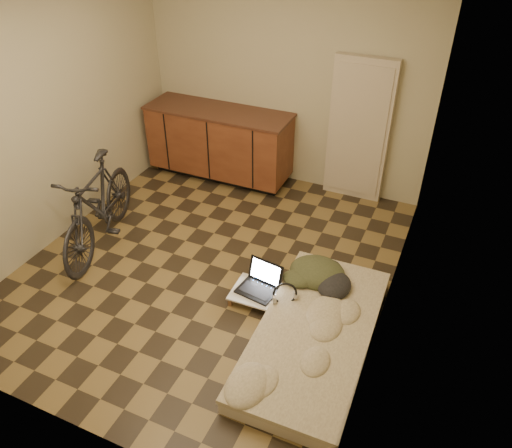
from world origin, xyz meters
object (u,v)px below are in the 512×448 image
at_px(bicycle, 97,202).
at_px(futon, 314,335).
at_px(lap_desk, 265,294).
at_px(laptop, 260,284).

height_order(bicycle, futon, bicycle).
height_order(futon, lap_desk, futon).
distance_m(futon, laptop, 0.73).
bearing_deg(bicycle, lap_desk, -18.43).
relative_size(futon, lap_desk, 3.08).
bearing_deg(lap_desk, laptop, 143.82).
height_order(futon, laptop, laptop).
xyz_separation_m(bicycle, futon, (2.50, -0.41, -0.45)).
xyz_separation_m(lap_desk, laptop, (-0.07, 0.05, 0.06)).
distance_m(lap_desk, laptop, 0.10).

